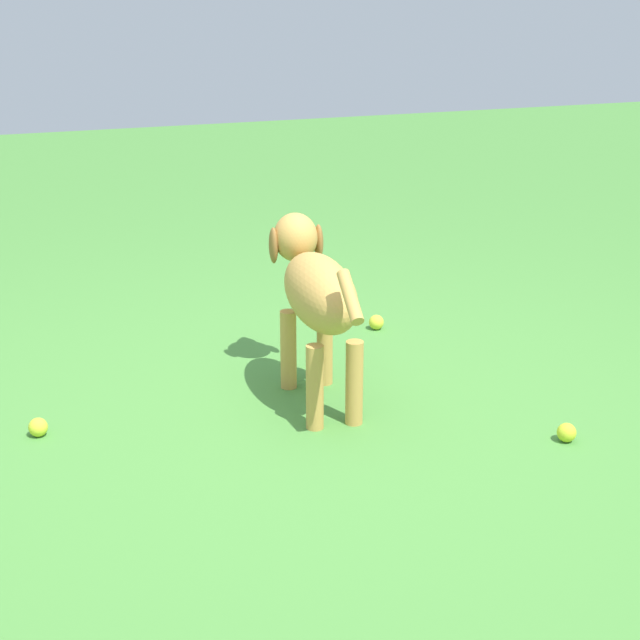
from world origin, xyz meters
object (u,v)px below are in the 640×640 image
object	(u,v)px
tennis_ball_1	(567,432)
tennis_ball_2	(376,322)
dog	(316,290)
tennis_ball_0	(38,427)

from	to	relation	value
tennis_ball_1	tennis_ball_2	xyz separation A→B (m)	(-0.18, 1.24, 0.00)
dog	tennis_ball_2	distance (m)	0.89
tennis_ball_0	tennis_ball_2	size ratio (longest dim) A/B	1.00
tennis_ball_0	dog	bearing A→B (deg)	-1.24
dog	tennis_ball_0	xyz separation A→B (m)	(-1.00, 0.02, -0.39)
dog	tennis_ball_0	bearing A→B (deg)	92.48
tennis_ball_2	tennis_ball_0	bearing A→B (deg)	-158.36
dog	tennis_ball_1	world-z (taller)	dog
tennis_ball_0	tennis_ball_2	xyz separation A→B (m)	(1.50, 0.60, 0.00)
dog	tennis_ball_2	size ratio (longest dim) A/B	14.37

